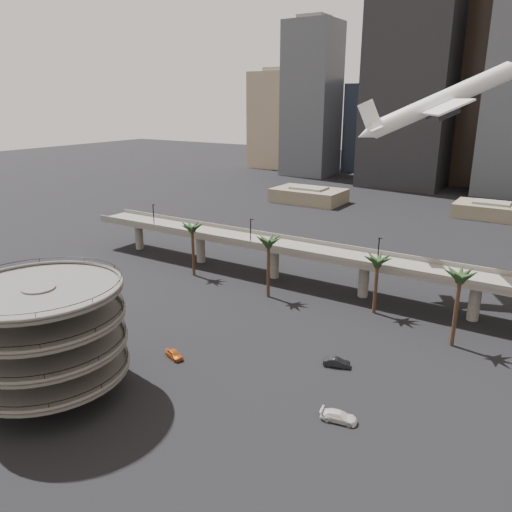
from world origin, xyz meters
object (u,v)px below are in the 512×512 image
Objects in this scene: overpass at (317,255)px; airborne_jet at (439,103)px; car_c at (339,416)px; parking_ramp at (44,331)px; car_b at (337,362)px; car_a at (174,354)px.

overpass is 40.28m from airborne_jet.
airborne_jet is 69.66m from car_c.
parking_ramp is 60.46m from overpass.
car_b is at bearing 13.51° from car_c.
car_b is 0.87× the size of car_c.
parking_ramp is 41.56m from car_c.
car_b reaches higher than car_a.
airborne_jet is 8.05× the size of car_a.
car_a is 26.22m from car_b.
parking_ramp is 0.71× the size of airborne_jet.
car_a is at bearing 76.54° from car_c.
car_c reaches higher than car_b.
overpass is 33.24× the size of car_a.
airborne_jet is at bearing -19.31° from car_b.
overpass is 26.92× the size of car_c.
parking_ramp is at bearing 101.92° from car_c.
car_a is at bearing 65.39° from parking_ramp.
car_c reaches higher than car_a.
overpass is 42.73m from car_a.
overpass reaches higher than car_b.
overpass reaches higher than car_a.
airborne_jet is 6.52× the size of car_c.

